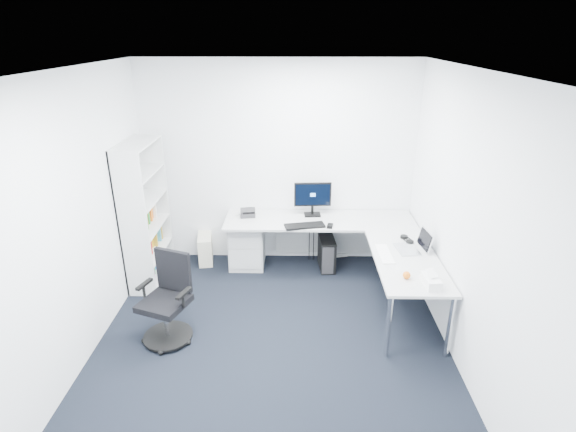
{
  "coord_description": "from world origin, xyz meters",
  "views": [
    {
      "loc": [
        0.23,
        -3.65,
        2.99
      ],
      "look_at": [
        0.15,
        1.05,
        1.05
      ],
      "focal_mm": 28.0,
      "sensor_mm": 36.0,
      "label": 1
    }
  ],
  "objects_px": {
    "monitor": "(313,199)",
    "task_chair": "(164,301)",
    "l_desk": "(320,256)",
    "laptop": "(408,241)",
    "bookshelf": "(145,214)"
  },
  "relations": [
    {
      "from": "monitor",
      "to": "task_chair",
      "type": "bearing_deg",
      "value": -135.99
    },
    {
      "from": "l_desk",
      "to": "monitor",
      "type": "xyz_separation_m",
      "value": [
        -0.09,
        0.48,
        0.59
      ]
    },
    {
      "from": "l_desk",
      "to": "laptop",
      "type": "relative_size",
      "value": 7.49
    },
    {
      "from": "l_desk",
      "to": "task_chair",
      "type": "xyz_separation_m",
      "value": [
        -1.64,
        -1.21,
        0.11
      ]
    },
    {
      "from": "bookshelf",
      "to": "laptop",
      "type": "bearing_deg",
      "value": -10.47
    },
    {
      "from": "bookshelf",
      "to": "laptop",
      "type": "relative_size",
      "value": 5.47
    },
    {
      "from": "bookshelf",
      "to": "task_chair",
      "type": "relative_size",
      "value": 1.91
    },
    {
      "from": "l_desk",
      "to": "laptop",
      "type": "height_order",
      "value": "laptop"
    },
    {
      "from": "l_desk",
      "to": "bookshelf",
      "type": "relative_size",
      "value": 1.37
    },
    {
      "from": "task_chair",
      "to": "laptop",
      "type": "xyz_separation_m",
      "value": [
        2.57,
        0.69,
        0.36
      ]
    },
    {
      "from": "bookshelf",
      "to": "monitor",
      "type": "height_order",
      "value": "bookshelf"
    },
    {
      "from": "l_desk",
      "to": "laptop",
      "type": "xyz_separation_m",
      "value": [
        0.94,
        -0.52,
        0.48
      ]
    },
    {
      "from": "l_desk",
      "to": "monitor",
      "type": "distance_m",
      "value": 0.77
    },
    {
      "from": "monitor",
      "to": "laptop",
      "type": "bearing_deg",
      "value": -48.1
    },
    {
      "from": "bookshelf",
      "to": "task_chair",
      "type": "bearing_deg",
      "value": -67.02
    }
  ]
}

